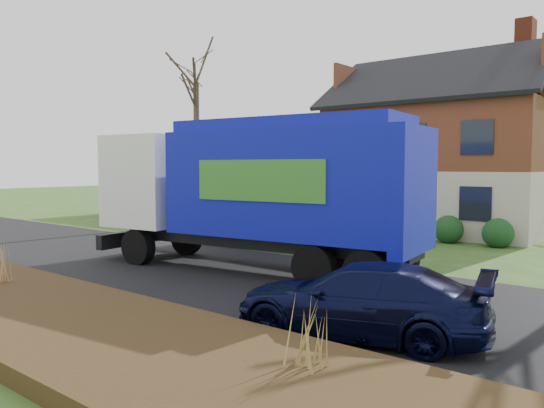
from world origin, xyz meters
The scene contains 10 objects.
ground centered at (0.00, 0.00, 0.00)m, with size 120.00×120.00×0.00m, color #2A4818.
road centered at (0.00, 0.00, 0.01)m, with size 80.00×7.00×0.02m, color black.
main_house centered at (1.49, 13.91, 4.03)m, with size 12.95×8.95×9.26m.
ranch_house centered at (-12.00, 13.00, 1.81)m, with size 9.80×8.20×3.70m.
garbage_truck centered at (1.72, 0.95, 2.39)m, with size 9.93×3.77×4.15m.
silver_sedan centered at (-0.71, 4.52, 0.84)m, with size 1.78×5.11×1.68m, color #A1A4A8.
navy_wagon centered at (6.74, -2.25, 0.63)m, with size 1.77×4.35×1.26m, color black.
tree_front_west centered at (-8.29, 8.00, 8.01)m, with size 3.27×3.27×9.72m.
grass_clump_mid centered at (-0.97, -4.77, 0.75)m, with size 0.33×0.27×0.91m.
grass_clump_east centered at (7.34, -4.65, 0.75)m, with size 0.36×0.29×0.89m.
Camera 1 is at (11.20, -10.12, 2.91)m, focal length 35.00 mm.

